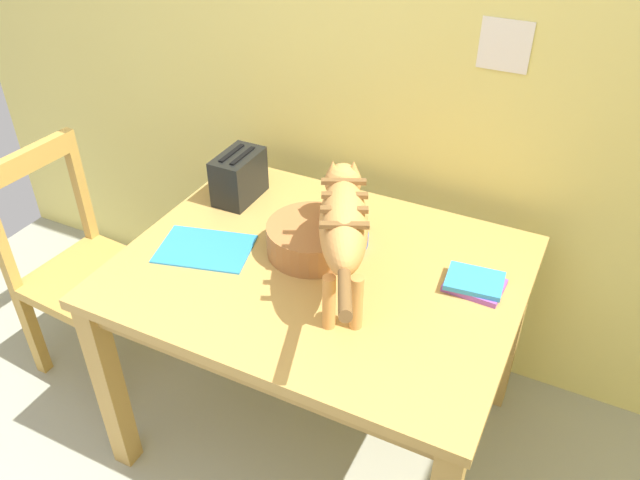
{
  "coord_description": "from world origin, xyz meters",
  "views": [
    {
      "loc": [
        0.59,
        -0.22,
        1.96
      ],
      "look_at": [
        -0.1,
        1.17,
        0.86
      ],
      "focal_mm": 35.87,
      "sensor_mm": 36.0,
      "label": 1
    }
  ],
  "objects_px": {
    "wicker_basket": "(312,238)",
    "saucer_bowl": "(342,238)",
    "magazine": "(205,249)",
    "book_stack": "(475,283)",
    "coffee_mug": "(343,222)",
    "wooden_chair_near": "(82,270)",
    "toaster": "(239,177)",
    "cat": "(343,222)",
    "dining_table": "(320,289)"
  },
  "relations": [
    {
      "from": "wooden_chair_near",
      "to": "toaster",
      "type": "bearing_deg",
      "value": 122.8
    },
    {
      "from": "cat",
      "to": "saucer_bowl",
      "type": "height_order",
      "value": "cat"
    },
    {
      "from": "cat",
      "to": "magazine",
      "type": "distance_m",
      "value": 0.52
    },
    {
      "from": "magazine",
      "to": "wooden_chair_near",
      "type": "bearing_deg",
      "value": 163.77
    },
    {
      "from": "dining_table",
      "to": "wicker_basket",
      "type": "bearing_deg",
      "value": 132.95
    },
    {
      "from": "magazine",
      "to": "book_stack",
      "type": "distance_m",
      "value": 0.84
    },
    {
      "from": "magazine",
      "to": "wooden_chair_near",
      "type": "relative_size",
      "value": 0.32
    },
    {
      "from": "saucer_bowl",
      "to": "wooden_chair_near",
      "type": "distance_m",
      "value": 1.07
    },
    {
      "from": "book_stack",
      "to": "toaster",
      "type": "xyz_separation_m",
      "value": [
        -0.89,
        0.13,
        0.07
      ]
    },
    {
      "from": "dining_table",
      "to": "toaster",
      "type": "bearing_deg",
      "value": 151.42
    },
    {
      "from": "book_stack",
      "to": "toaster",
      "type": "relative_size",
      "value": 0.88
    },
    {
      "from": "book_stack",
      "to": "coffee_mug",
      "type": "bearing_deg",
      "value": 175.56
    },
    {
      "from": "coffee_mug",
      "to": "dining_table",
      "type": "bearing_deg",
      "value": -94.14
    },
    {
      "from": "saucer_bowl",
      "to": "wicker_basket",
      "type": "xyz_separation_m",
      "value": [
        -0.06,
        -0.08,
        0.03
      ]
    },
    {
      "from": "book_stack",
      "to": "magazine",
      "type": "bearing_deg",
      "value": -166.75
    },
    {
      "from": "coffee_mug",
      "to": "book_stack",
      "type": "distance_m",
      "value": 0.45
    },
    {
      "from": "wicker_basket",
      "to": "magazine",
      "type": "bearing_deg",
      "value": -155.08
    },
    {
      "from": "wicker_basket",
      "to": "saucer_bowl",
      "type": "bearing_deg",
      "value": 52.6
    },
    {
      "from": "dining_table",
      "to": "magazine",
      "type": "bearing_deg",
      "value": -167.25
    },
    {
      "from": "wooden_chair_near",
      "to": "wicker_basket",
      "type": "bearing_deg",
      "value": 101.83
    },
    {
      "from": "book_stack",
      "to": "cat",
      "type": "bearing_deg",
      "value": -154.91
    },
    {
      "from": "wooden_chair_near",
      "to": "magazine",
      "type": "bearing_deg",
      "value": 92.46
    },
    {
      "from": "saucer_bowl",
      "to": "magazine",
      "type": "distance_m",
      "value": 0.44
    },
    {
      "from": "saucer_bowl",
      "to": "wooden_chair_near",
      "type": "xyz_separation_m",
      "value": [
        -0.99,
        -0.21,
        -0.33
      ]
    },
    {
      "from": "book_stack",
      "to": "wooden_chair_near",
      "type": "relative_size",
      "value": 0.19
    },
    {
      "from": "cat",
      "to": "wicker_basket",
      "type": "xyz_separation_m",
      "value": [
        -0.16,
        0.12,
        -0.18
      ]
    },
    {
      "from": "toaster",
      "to": "dining_table",
      "type": "bearing_deg",
      "value": -28.58
    },
    {
      "from": "magazine",
      "to": "toaster",
      "type": "relative_size",
      "value": 1.45
    },
    {
      "from": "saucer_bowl",
      "to": "magazine",
      "type": "bearing_deg",
      "value": -148.72
    },
    {
      "from": "cat",
      "to": "magazine",
      "type": "relative_size",
      "value": 2.3
    },
    {
      "from": "magazine",
      "to": "book_stack",
      "type": "bearing_deg",
      "value": -1.38
    },
    {
      "from": "wicker_basket",
      "to": "toaster",
      "type": "bearing_deg",
      "value": 155.05
    },
    {
      "from": "toaster",
      "to": "wooden_chair_near",
      "type": "distance_m",
      "value": 0.74
    },
    {
      "from": "cat",
      "to": "book_stack",
      "type": "xyz_separation_m",
      "value": [
        0.35,
        0.17,
        -0.21
      ]
    },
    {
      "from": "cat",
      "to": "saucer_bowl",
      "type": "bearing_deg",
      "value": 90.0
    },
    {
      "from": "cat",
      "to": "saucer_bowl",
      "type": "xyz_separation_m",
      "value": [
        -0.09,
        0.2,
        -0.21
      ]
    },
    {
      "from": "wicker_basket",
      "to": "wooden_chair_near",
      "type": "bearing_deg",
      "value": -172.24
    },
    {
      "from": "magazine",
      "to": "toaster",
      "type": "bearing_deg",
      "value": 87.34
    },
    {
      "from": "coffee_mug",
      "to": "saucer_bowl",
      "type": "bearing_deg",
      "value": -180.0
    },
    {
      "from": "magazine",
      "to": "toaster",
      "type": "xyz_separation_m",
      "value": [
        -0.07,
        0.32,
        0.08
      ]
    },
    {
      "from": "wicker_basket",
      "to": "coffee_mug",
      "type": "bearing_deg",
      "value": 50.88
    },
    {
      "from": "cat",
      "to": "coffee_mug",
      "type": "bearing_deg",
      "value": 89.04
    },
    {
      "from": "coffee_mug",
      "to": "toaster",
      "type": "distance_m",
      "value": 0.46
    },
    {
      "from": "book_stack",
      "to": "wicker_basket",
      "type": "xyz_separation_m",
      "value": [
        -0.51,
        -0.05,
        0.03
      ]
    },
    {
      "from": "coffee_mug",
      "to": "book_stack",
      "type": "relative_size",
      "value": 0.68
    },
    {
      "from": "cat",
      "to": "toaster",
      "type": "relative_size",
      "value": 3.35
    },
    {
      "from": "saucer_bowl",
      "to": "book_stack",
      "type": "distance_m",
      "value": 0.45
    },
    {
      "from": "cat",
      "to": "wooden_chair_near",
      "type": "height_order",
      "value": "cat"
    },
    {
      "from": "magazine",
      "to": "dining_table",
      "type": "bearing_deg",
      "value": -1.87
    },
    {
      "from": "saucer_bowl",
      "to": "toaster",
      "type": "xyz_separation_m",
      "value": [
        -0.44,
        0.09,
        0.07
      ]
    }
  ]
}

